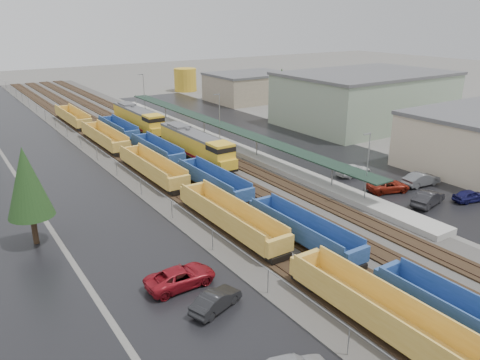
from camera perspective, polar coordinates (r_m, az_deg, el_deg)
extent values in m
cube|color=#302D2B|center=(79.16, -12.17, 4.92)|extent=(20.00, 160.00, 0.08)
cube|color=black|center=(77.24, -16.30, 4.29)|extent=(2.60, 160.00, 0.15)
cube|color=#473326|center=(77.01, -16.82, 4.28)|extent=(0.08, 160.00, 0.07)
cube|color=#473326|center=(77.42, -15.81, 4.46)|extent=(0.08, 160.00, 0.07)
cube|color=black|center=(78.45, -13.53, 4.77)|extent=(2.60, 160.00, 0.15)
cube|color=#473326|center=(78.19, -14.03, 4.76)|extent=(0.08, 160.00, 0.07)
cube|color=#473326|center=(78.67, -13.05, 4.93)|extent=(0.08, 160.00, 0.07)
cube|color=black|center=(79.85, -10.85, 5.22)|extent=(2.60, 160.00, 0.15)
cube|color=#473326|center=(79.56, -11.33, 5.22)|extent=(0.08, 160.00, 0.07)
cube|color=#473326|center=(80.09, -10.38, 5.38)|extent=(0.08, 160.00, 0.07)
cube|color=black|center=(81.42, -8.25, 5.64)|extent=(2.60, 160.00, 0.15)
cube|color=#473326|center=(81.10, -8.72, 5.65)|extent=(0.08, 160.00, 0.07)
cube|color=#473326|center=(81.70, -7.80, 5.79)|extent=(0.08, 160.00, 0.07)
cube|color=black|center=(75.25, -22.80, 3.03)|extent=(10.00, 160.00, 0.02)
cube|color=black|center=(79.67, 3.42, 5.40)|extent=(16.00, 100.00, 0.02)
cube|color=#9E9B93|center=(74.42, -2.46, 4.66)|extent=(3.00, 80.00, 0.70)
cylinder|color=gray|center=(55.02, 11.18, 0.56)|extent=(0.16, 0.16, 2.40)
cylinder|color=gray|center=(65.95, 2.06, 4.11)|extent=(0.16, 0.16, 2.40)
cylinder|color=gray|center=(78.24, -4.39, 6.54)|extent=(0.16, 0.16, 2.40)
cylinder|color=gray|center=(91.35, -9.07, 8.24)|extent=(0.16, 0.16, 2.40)
cylinder|color=gray|center=(104.96, -12.59, 9.47)|extent=(0.16, 0.16, 2.40)
cube|color=black|center=(73.74, -2.49, 6.81)|extent=(2.60, 65.00, 0.15)
cylinder|color=gray|center=(51.16, 15.23, 1.26)|extent=(0.12, 0.12, 8.00)
cube|color=gray|center=(49.74, 15.24, 5.43)|extent=(1.00, 0.15, 0.12)
cylinder|color=gray|center=(73.56, -2.50, 7.41)|extent=(0.12, 0.12, 8.00)
cube|color=gray|center=(72.59, -2.89, 10.38)|extent=(1.00, 0.15, 0.12)
cylinder|color=gray|center=(100.03, -11.60, 10.28)|extent=(0.12, 0.12, 8.00)
cube|color=gray|center=(99.32, -12.03, 12.47)|extent=(1.00, 0.15, 0.12)
cylinder|color=gray|center=(30.22, 13.08, -18.70)|extent=(0.08, 0.08, 2.00)
cylinder|color=gray|center=(35.02, 3.43, -12.30)|extent=(0.08, 0.08, 2.00)
cylinder|color=gray|center=(40.84, -3.37, -7.35)|extent=(0.08, 0.08, 2.00)
cylinder|color=gray|center=(47.30, -8.30, -3.63)|extent=(0.08, 0.08, 2.00)
cylinder|color=gray|center=(54.17, -11.98, -0.81)|extent=(0.08, 0.08, 2.00)
cylinder|color=gray|center=(61.32, -14.82, 1.37)|extent=(0.08, 0.08, 2.00)
cylinder|color=gray|center=(68.65, -17.06, 3.09)|extent=(0.08, 0.08, 2.00)
cylinder|color=gray|center=(76.12, -18.86, 4.47)|extent=(0.08, 0.08, 2.00)
cylinder|color=gray|center=(83.69, -20.35, 5.60)|extent=(0.08, 0.08, 2.00)
cylinder|color=gray|center=(91.33, -21.60, 6.53)|extent=(0.08, 0.08, 2.00)
cylinder|color=gray|center=(99.03, -22.65, 7.32)|extent=(0.08, 0.08, 2.00)
cylinder|color=gray|center=(106.77, -23.56, 8.00)|extent=(0.08, 0.08, 2.00)
cylinder|color=gray|center=(114.55, -24.35, 8.58)|extent=(0.08, 0.08, 2.00)
cylinder|color=gray|center=(122.35, -25.03, 9.08)|extent=(0.08, 0.08, 2.00)
cylinder|color=gray|center=(130.18, -25.64, 9.53)|extent=(0.08, 0.08, 2.00)
cylinder|color=gray|center=(138.03, -26.18, 9.92)|extent=(0.08, 0.08, 2.00)
cylinder|color=gray|center=(145.90, -26.66, 10.27)|extent=(0.08, 0.08, 2.00)
cube|color=gray|center=(75.89, -18.95, 5.19)|extent=(0.05, 160.00, 0.05)
cube|color=gray|center=(91.38, 15.00, 9.49)|extent=(30.00, 20.00, 9.00)
cube|color=#59595B|center=(90.72, 15.26, 12.44)|extent=(30.60, 20.40, 0.50)
cube|color=gray|center=(112.74, 1.17, 11.17)|extent=(18.00, 14.00, 6.00)
cube|color=#59595B|center=(112.31, 1.19, 12.81)|extent=(18.36, 14.28, 0.50)
ellipsoid|color=#55654E|center=(232.50, -17.12, 13.94)|extent=(196.00, 140.00, 25.20)
ellipsoid|color=#55654E|center=(270.11, -3.01, 15.41)|extent=(168.00, 120.00, 21.60)
cylinder|color=#332316|center=(45.71, -23.76, -5.56)|extent=(0.50, 0.50, 2.70)
cone|color=black|center=(44.12, -24.55, -0.24)|extent=(3.96, 3.96, 6.30)
cylinder|color=#332316|center=(90.89, 4.97, 8.10)|extent=(0.50, 0.50, 3.00)
cone|color=black|center=(90.04, 5.06, 11.21)|extent=(4.40, 4.40, 7.00)
cube|color=black|center=(66.16, -5.56, 3.09)|extent=(2.74, 18.24, 0.36)
cube|color=gold|center=(66.52, -5.97, 4.55)|extent=(2.55, 14.59, 2.74)
cube|color=gold|center=(59.73, -2.36, 3.08)|extent=(2.74, 2.92, 3.10)
cube|color=black|center=(59.47, -2.37, 3.92)|extent=(2.78, 2.96, 0.64)
cube|color=gold|center=(58.66, -1.51, 1.85)|extent=(2.55, 0.91, 1.28)
cube|color=#59595B|center=(66.16, -6.02, 5.77)|extent=(2.60, 14.59, 0.32)
cube|color=maroon|center=(66.24, -6.93, 3.47)|extent=(0.04, 14.59, 0.32)
cube|color=maroon|center=(67.39, -4.97, 3.82)|extent=(0.04, 14.59, 0.32)
cube|color=black|center=(66.26, -5.55, 2.78)|extent=(2.01, 5.47, 0.55)
cube|color=black|center=(60.92, -2.69, 1.43)|extent=(2.19, 3.65, 0.46)
cube|color=black|center=(71.73, -7.98, 4.07)|extent=(2.19, 3.65, 0.46)
cylinder|color=#59595B|center=(66.88, -6.40, 6.15)|extent=(0.64, 0.64, 0.46)
cube|color=#59595B|center=(69.28, -7.45, 6.54)|extent=(2.19, 3.65, 0.46)
cube|color=black|center=(84.70, -12.37, 6.38)|extent=(2.74, 18.24, 0.36)
cube|color=gold|center=(85.21, -12.67, 7.51)|extent=(2.55, 14.59, 2.74)
cube|color=gold|center=(77.89, -10.49, 6.69)|extent=(2.74, 2.92, 3.10)
cube|color=black|center=(77.69, -10.53, 7.34)|extent=(2.78, 2.96, 0.64)
cube|color=gold|center=(76.62, -9.96, 5.81)|extent=(2.55, 0.91, 1.28)
cube|color=#59595B|center=(84.93, -12.75, 8.47)|extent=(2.60, 14.59, 0.32)
cube|color=maroon|center=(85.00, -13.43, 6.66)|extent=(0.04, 14.59, 0.32)
cube|color=maroon|center=(85.89, -11.81, 6.92)|extent=(0.04, 14.59, 0.32)
cube|color=black|center=(84.79, -12.35, 6.14)|extent=(2.01, 5.47, 0.55)
cube|color=black|center=(79.00, -10.62, 5.36)|extent=(2.19, 3.65, 0.46)
cube|color=black|center=(90.61, -13.87, 6.94)|extent=(2.19, 3.65, 0.46)
cylinder|color=#59595B|center=(85.72, -12.99, 8.74)|extent=(0.64, 0.64, 0.46)
cube|color=#59595B|center=(88.25, -13.64, 8.96)|extent=(2.19, 3.65, 0.46)
cube|color=gold|center=(32.71, 16.97, -16.07)|extent=(2.68, 14.63, 0.26)
cube|color=gold|center=(31.34, 15.56, -15.58)|extent=(0.15, 14.63, 1.86)
cube|color=gold|center=(33.08, 18.61, -13.89)|extent=(0.15, 14.63, 1.86)
cube|color=gold|center=(36.62, 7.98, -9.87)|extent=(2.68, 0.52, 1.45)
cube|color=black|center=(36.68, 8.66, -11.72)|extent=(2.06, 2.27, 0.52)
cube|color=gold|center=(44.56, -1.20, -5.11)|extent=(2.68, 14.63, 0.26)
cube|color=gold|center=(43.57, -2.64, -4.38)|extent=(0.15, 14.63, 1.86)
cube|color=gold|center=(44.83, 0.18, -3.65)|extent=(0.15, 14.63, 1.86)
cube|color=gold|center=(38.75, 4.84, -7.99)|extent=(2.68, 0.52, 1.45)
cube|color=gold|center=(50.31, -5.82, -1.35)|extent=(2.68, 0.52, 1.45)
cube|color=black|center=(39.73, 4.14, -8.91)|extent=(2.06, 2.27, 0.52)
cube|color=black|center=(50.09, -5.39, -2.70)|extent=(2.06, 2.27, 0.52)
cube|color=gold|center=(59.73, -10.65, 1.08)|extent=(2.68, 14.63, 0.26)
cube|color=gold|center=(58.99, -11.85, 1.71)|extent=(0.15, 14.63, 1.86)
cube|color=gold|center=(59.93, -9.57, 2.14)|extent=(0.15, 14.63, 1.86)
cube|color=gold|center=(52.99, -7.45, -0.32)|extent=(2.68, 0.52, 1.45)
cube|color=gold|center=(66.23, -13.29, 3.38)|extent=(2.68, 0.52, 1.45)
cube|color=black|center=(53.96, -7.74, -1.13)|extent=(2.06, 2.27, 0.52)
cube|color=black|center=(65.87, -13.00, 2.37)|extent=(2.06, 2.27, 0.52)
cube|color=gold|center=(76.25, -16.15, 4.67)|extent=(2.68, 14.63, 0.26)
cube|color=gold|center=(75.67, -17.14, 5.19)|extent=(0.15, 14.63, 1.86)
cube|color=gold|center=(76.41, -15.30, 5.50)|extent=(0.15, 14.63, 1.86)
cube|color=gold|center=(69.14, -14.24, 3.97)|extent=(2.68, 0.52, 1.45)
cube|color=gold|center=(83.12, -17.83, 6.21)|extent=(2.68, 0.52, 1.45)
cube|color=black|center=(70.08, -14.38, 3.29)|extent=(2.06, 2.27, 0.52)
cube|color=black|center=(82.67, -17.62, 5.42)|extent=(2.06, 2.27, 0.52)
cube|color=gold|center=(93.42, -19.69, 6.95)|extent=(2.68, 14.63, 0.26)
cube|color=gold|center=(92.95, -20.52, 7.38)|extent=(0.15, 14.63, 1.86)
cube|color=gold|center=(93.55, -18.99, 7.62)|extent=(0.15, 14.63, 1.86)
cube|color=gold|center=(86.13, -18.45, 6.59)|extent=(2.68, 0.52, 1.45)
cube|color=gold|center=(100.47, -20.85, 8.05)|extent=(2.68, 0.52, 1.45)
cube|color=black|center=(87.04, -18.51, 6.01)|extent=(2.06, 2.27, 0.52)
cube|color=black|center=(99.97, -20.68, 7.41)|extent=(2.06, 2.27, 0.52)
cube|color=navy|center=(34.13, 25.93, -15.79)|extent=(2.49, 12.42, 0.24)
cube|color=navy|center=(32.76, 25.03, -15.39)|extent=(0.14, 12.42, 1.73)
cube|color=navy|center=(34.59, 27.21, -13.80)|extent=(0.14, 12.42, 1.73)
cube|color=navy|center=(36.65, 17.49, -10.80)|extent=(2.49, 0.48, 1.34)
cube|color=black|center=(36.79, 18.15, -12.50)|extent=(1.92, 2.11, 0.48)
cube|color=navy|center=(42.57, 7.64, -6.59)|extent=(2.49, 12.42, 0.24)
cube|color=navy|center=(41.48, 6.44, -5.94)|extent=(0.14, 12.42, 1.73)
cube|color=navy|center=(42.94, 8.91, -5.14)|extent=(0.14, 12.42, 1.73)
cube|color=navy|center=(38.27, 14.04, -9.08)|extent=(2.49, 0.48, 1.34)
cube|color=navy|center=(46.82, 2.55, -3.02)|extent=(2.49, 0.48, 1.34)
cube|color=black|center=(39.12, 13.20, -9.94)|extent=(1.92, 2.11, 0.48)
cube|color=black|center=(46.70, 3.02, -4.37)|extent=(1.92, 2.11, 0.48)
cube|color=navy|center=(54.38, -3.28, -0.51)|extent=(2.49, 12.42, 0.24)
cube|color=navy|center=(53.53, -4.41, 0.11)|extent=(0.14, 12.42, 1.73)
cube|color=navy|center=(54.67, -2.22, 0.58)|extent=(0.14, 12.42, 1.73)
cube|color=navy|center=(49.07, 0.50, -1.91)|extent=(2.49, 0.48, 1.34)
cube|color=navy|center=(59.49, -6.43, 1.86)|extent=(2.49, 0.48, 1.34)
cube|color=black|center=(49.94, 0.07, -2.70)|extent=(1.92, 2.11, 0.48)
cube|color=black|center=(59.22, -6.09, 0.81)|extent=(1.92, 2.11, 0.48)
cube|color=navy|center=(67.82, -10.08, 3.31)|extent=(2.49, 12.42, 0.24)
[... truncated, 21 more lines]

